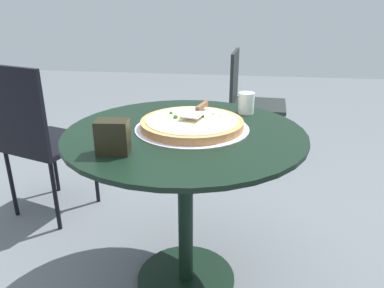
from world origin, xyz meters
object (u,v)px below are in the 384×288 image
at_px(pizza_on_tray, 192,124).
at_px(drinking_cup, 246,103).
at_px(patio_table, 185,170).
at_px(patio_chair_corner, 249,97).
at_px(pizza_server, 198,110).
at_px(napkin_dispenser, 113,137).
at_px(patio_chair_near, 37,134).

relative_size(pizza_on_tray, drinking_cup, 4.84).
xyz_separation_m(patio_table, patio_chair_corner, (-1.53, 0.27, -0.07)).
distance_m(pizza_server, napkin_dispenser, 0.43).
bearing_deg(pizza_server, patio_chair_corner, 170.73).
bearing_deg(pizza_server, patio_chair_near, -109.95).
distance_m(pizza_server, drinking_cup, 0.27).
xyz_separation_m(drinking_cup, patio_chair_near, (-0.16, -1.15, -0.26)).
bearing_deg(drinking_cup, pizza_server, -47.45).
xyz_separation_m(patio_table, patio_chair_near, (-0.44, -0.91, -0.04)).
bearing_deg(patio_chair_corner, pizza_server, -9.27).
xyz_separation_m(patio_table, pizza_on_tray, (-0.03, 0.02, 0.19)).
height_order(patio_table, napkin_dispenser, napkin_dispenser).
height_order(drinking_cup, patio_chair_corner, patio_chair_corner).
relative_size(napkin_dispenser, patio_chair_near, 0.13).
relative_size(patio_table, patio_chair_corner, 1.12).
relative_size(pizza_server, patio_chair_corner, 0.25).
height_order(patio_chair_near, patio_chair_corner, patio_chair_near).
xyz_separation_m(napkin_dispenser, patio_chair_corner, (-1.79, 0.48, -0.30)).
bearing_deg(pizza_on_tray, pizza_server, 166.23).
distance_m(pizza_server, patio_chair_near, 1.05).
bearing_deg(patio_chair_corner, patio_table, -10.12).
xyz_separation_m(drinking_cup, patio_chair_corner, (-1.25, 0.03, -0.29)).
xyz_separation_m(pizza_on_tray, patio_chair_near, (-0.41, -0.94, -0.23)).
distance_m(patio_chair_near, patio_chair_corner, 1.61).
distance_m(drinking_cup, napkin_dispenser, 0.70).
bearing_deg(pizza_server, patio_table, -22.06).
relative_size(pizza_on_tray, napkin_dispenser, 3.93).
bearing_deg(patio_table, patio_chair_corner, 169.88).
distance_m(napkin_dispenser, patio_chair_corner, 1.87).
bearing_deg(pizza_server, napkin_dispenser, -34.44).
relative_size(patio_table, pizza_on_tray, 2.08).
distance_m(patio_table, patio_chair_corner, 1.55).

